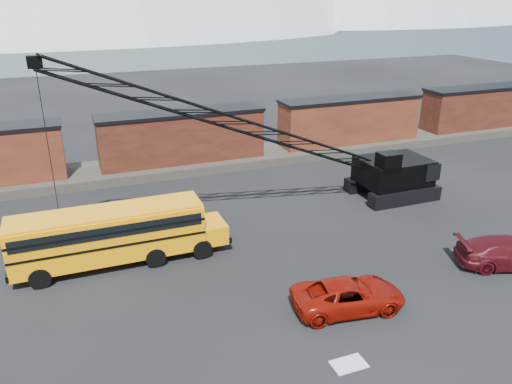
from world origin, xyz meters
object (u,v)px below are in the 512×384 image
maroon_suv (509,252)px  crawler_crane (249,128)px  school_bus (115,234)px  red_pickup (348,295)px

maroon_suv → crawler_crane: bearing=67.6°
school_bus → maroon_suv: school_bus is taller
maroon_suv → school_bus: bearing=88.5°
maroon_suv → crawler_crane: crawler_crane is taller
school_bus → red_pickup: 12.67m
maroon_suv → crawler_crane: size_ratio=0.22×
school_bus → red_pickup: size_ratio=2.19×
red_pickup → maroon_suv: maroon_suv is taller
school_bus → red_pickup: school_bus is taller
red_pickup → school_bus: bearing=56.8°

